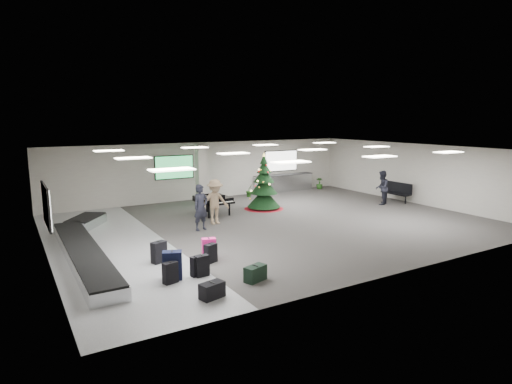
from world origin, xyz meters
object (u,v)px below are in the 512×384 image
service_counter (284,183)px  traveler_b (215,202)px  traveler_a (201,207)px  traveler_bench (382,188)px  christmas_tree (264,190)px  grand_piano (213,200)px  bench (397,191)px  baggage_carousel (84,246)px  potted_plant_right (319,183)px  potted_plant_left (249,190)px  pink_suitcase (209,249)px

service_counter → traveler_b: (-7.26, -5.41, 0.43)m
traveler_a → traveler_bench: 10.36m
christmas_tree → grand_piano: bearing=178.3°
service_counter → grand_piano: (-6.56, -3.72, 0.18)m
bench → traveler_bench: traveler_bench is taller
baggage_carousel → service_counter: service_counter is taller
traveler_b → service_counter: bearing=34.9°
bench → traveler_bench: 1.37m
grand_piano → potted_plant_right: bearing=17.4°
traveler_b → traveler_bench: (9.41, -0.65, -0.07)m
christmas_tree → traveler_b: bearing=-155.1°
christmas_tree → grand_piano: size_ratio=1.55×
traveler_bench → potted_plant_left: (-4.91, 5.56, -0.53)m
pink_suitcase → traveler_b: (2.22, 4.22, 0.62)m
bench → potted_plant_left: 8.30m
potted_plant_left → potted_plant_right: 5.30m
pink_suitcase → grand_piano: size_ratio=0.40×
pink_suitcase → traveler_a: traveler_a is taller
traveler_bench → potted_plant_left: traveler_bench is taller
baggage_carousel → potted_plant_right: size_ratio=13.18×
grand_piano → potted_plant_right: size_ratio=2.50×
baggage_carousel → traveler_a: (4.63, 0.67, 0.73)m
potted_plant_left → potted_plant_right: bearing=1.0°
traveler_b → traveler_bench: size_ratio=1.08×
baggage_carousel → traveler_b: bearing=13.3°
christmas_tree → potted_plant_right: 7.21m
potted_plant_right → service_counter: bearing=171.0°
baggage_carousel → traveler_a: size_ratio=5.13×
pink_suitcase → bench: size_ratio=0.43×
grand_piano → traveler_b: traveler_b is taller
traveler_b → potted_plant_left: traveler_b is taller
baggage_carousel → traveler_b: 5.78m
bench → baggage_carousel: bearing=-178.1°
service_counter → traveler_bench: (2.15, -6.06, 0.36)m
baggage_carousel → christmas_tree: (9.04, 2.93, 0.76)m
baggage_carousel → potted_plant_right: bearing=22.4°
traveler_a → baggage_carousel: bearing=173.7°
traveler_b → pink_suitcase: bearing=-119.5°
christmas_tree → bench: christmas_tree is taller
grand_piano → traveler_a: 2.87m
potted_plant_right → potted_plant_left: bearing=-179.0°
service_counter → pink_suitcase: bearing=-134.5°
traveler_a → potted_plant_right: (10.75, 5.66, -0.58)m
service_counter → grand_piano: service_counter is taller
christmas_tree → traveler_b: 3.82m
grand_piano → traveler_bench: bearing=-17.7°
christmas_tree → traveler_a: (-4.42, -2.26, -0.03)m
traveler_a → traveler_bench: size_ratio=1.05×
service_counter → grand_piano: 7.55m
potted_plant_right → baggage_carousel: bearing=-157.6°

